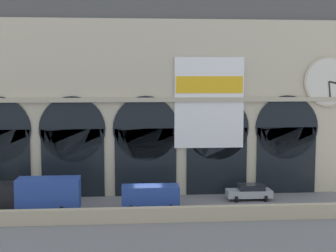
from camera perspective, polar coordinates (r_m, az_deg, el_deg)
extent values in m
plane|color=slate|center=(45.83, -2.35, -9.51)|extent=(200.00, 200.00, 0.00)
cube|color=#BCAD8C|center=(41.52, -2.11, -10.24)|extent=(90.00, 0.70, 1.24)
cube|color=beige|center=(51.40, -2.72, 2.19)|extent=(45.05, 4.19, 17.75)
cube|color=#4C4C4C|center=(52.20, -2.79, 14.37)|extent=(45.05, 3.59, 4.27)
cube|color=black|center=(50.18, -10.95, -4.25)|extent=(6.21, 0.20, 6.87)
cylinder|color=black|center=(49.71, -11.02, -0.35)|extent=(6.54, 0.20, 6.54)
cube|color=black|center=(49.91, -2.60, -4.20)|extent=(6.21, 0.20, 6.87)
cylinder|color=black|center=(49.44, -2.62, -0.28)|extent=(6.54, 0.20, 6.54)
cube|color=black|center=(50.69, 5.65, -4.07)|extent=(6.21, 0.20, 6.87)
cylinder|color=black|center=(50.22, 5.69, -0.21)|extent=(6.54, 0.20, 6.54)
cube|color=black|center=(52.48, 13.50, -3.87)|extent=(6.21, 0.20, 6.87)
cylinder|color=black|center=(52.03, 13.59, -0.14)|extent=(6.54, 0.20, 6.54)
cylinder|color=beige|center=(53.15, 18.07, 4.92)|extent=(5.11, 0.25, 5.11)
cylinder|color=silver|center=(53.04, 18.12, 4.92)|extent=(4.73, 0.06, 4.73)
cube|color=black|center=(53.24, 18.77, 4.75)|extent=(1.30, 0.04, 0.43)
cube|color=black|center=(53.03, 18.24, 3.84)|extent=(0.36, 0.04, 2.01)
cube|color=white|center=(49.76, 4.80, 2.71)|extent=(7.05, 0.12, 9.17)
cube|color=yellow|center=(49.62, 4.83, 4.79)|extent=(6.77, 0.04, 1.70)
cube|color=#B6AB91|center=(49.12, -2.63, 3.05)|extent=(45.05, 0.50, 0.44)
cube|color=black|center=(45.99, -18.32, -7.72)|extent=(2.00, 2.30, 2.30)
cube|color=#28479E|center=(45.21, -13.66, -7.56)|extent=(5.50, 2.30, 2.70)
cylinder|color=black|center=(45.32, -18.70, -9.43)|extent=(0.28, 0.84, 0.84)
cylinder|color=black|center=(47.27, -18.09, -8.79)|extent=(0.28, 0.84, 0.84)
cylinder|color=black|center=(44.37, -12.21, -9.58)|extent=(0.28, 0.84, 0.84)
cylinder|color=black|center=(46.36, -11.88, -8.91)|extent=(0.28, 0.84, 0.84)
cube|color=#28479E|center=(45.16, -2.05, -8.07)|extent=(5.20, 2.00, 1.86)
cylinder|color=black|center=(44.48, -4.30, -9.54)|extent=(0.28, 0.68, 0.68)
cylinder|color=black|center=(46.22, -4.32, -8.95)|extent=(0.28, 0.68, 0.68)
cylinder|color=black|center=(44.64, 0.31, -9.46)|extent=(0.28, 0.68, 0.68)
cylinder|color=black|center=(46.37, 0.11, -8.88)|extent=(0.28, 0.68, 0.68)
cube|color=#ADB2B7|center=(49.35, 9.35, -7.69)|extent=(4.40, 1.80, 0.70)
cube|color=black|center=(49.26, 9.61, -6.97)|extent=(2.46, 1.62, 0.55)
cylinder|color=black|center=(48.33, 7.89, -8.38)|extent=(0.28, 0.60, 0.60)
cylinder|color=black|center=(49.87, 7.48, -7.93)|extent=(0.28, 0.60, 0.60)
cylinder|color=black|center=(49.04, 11.24, -8.23)|extent=(0.28, 0.60, 0.60)
cylinder|color=black|center=(50.55, 10.73, -7.80)|extent=(0.28, 0.60, 0.60)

